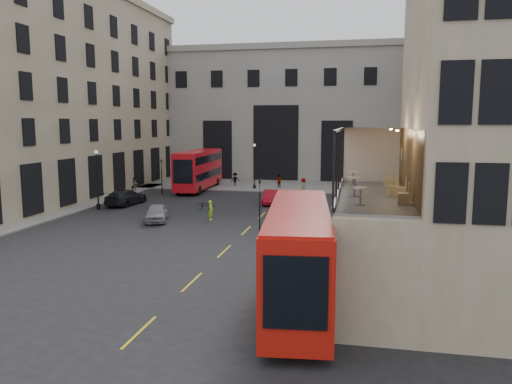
% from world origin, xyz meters
% --- Properties ---
extents(ground, '(140.00, 140.00, 0.00)m').
position_xyz_m(ground, '(0.00, 0.00, 0.00)').
color(ground, black).
rests_on(ground, ground).
extents(host_building_main, '(7.26, 11.40, 15.10)m').
position_xyz_m(host_building_main, '(9.95, 0.00, 7.79)').
color(host_building_main, '#C0AB90').
rests_on(host_building_main, ground).
extents(host_frontage, '(3.00, 11.00, 4.50)m').
position_xyz_m(host_frontage, '(6.50, 0.00, 2.25)').
color(host_frontage, '#C0AB90').
rests_on(host_frontage, ground).
extents(cafe_floor, '(3.00, 10.00, 0.10)m').
position_xyz_m(cafe_floor, '(6.50, 0.00, 4.55)').
color(cafe_floor, slate).
rests_on(cafe_floor, host_frontage).
extents(building_left, '(14.60, 50.60, 22.00)m').
position_xyz_m(building_left, '(-26.96, 20.00, 11.38)').
color(building_left, '#C0AB90').
rests_on(building_left, ground).
extents(gateway, '(35.00, 10.60, 18.00)m').
position_xyz_m(gateway, '(-5.00, 47.99, 9.39)').
color(gateway, '#9E9B93').
rests_on(gateway, ground).
extents(building_right, '(16.60, 18.60, 20.00)m').
position_xyz_m(building_right, '(20.00, 39.97, 10.39)').
color(building_right, gray).
rests_on(building_right, ground).
extents(pavement_far, '(40.00, 12.00, 0.12)m').
position_xyz_m(pavement_far, '(-6.00, 38.00, 0.06)').
color(pavement_far, slate).
rests_on(pavement_far, ground).
extents(pavement_left, '(8.00, 48.00, 0.12)m').
position_xyz_m(pavement_left, '(-22.00, 12.00, 0.06)').
color(pavement_left, slate).
rests_on(pavement_left, ground).
extents(traffic_light_near, '(0.16, 0.20, 3.80)m').
position_xyz_m(traffic_light_near, '(-1.00, 12.00, 2.42)').
color(traffic_light_near, black).
rests_on(traffic_light_near, ground).
extents(traffic_light_far, '(0.16, 0.20, 3.80)m').
position_xyz_m(traffic_light_far, '(-15.00, 28.00, 2.42)').
color(traffic_light_far, black).
rests_on(traffic_light_far, ground).
extents(street_lamp_a, '(0.36, 0.36, 5.33)m').
position_xyz_m(street_lamp_a, '(-17.00, 18.00, 2.39)').
color(street_lamp_a, black).
rests_on(street_lamp_a, ground).
extents(street_lamp_b, '(0.36, 0.36, 5.33)m').
position_xyz_m(street_lamp_b, '(-6.00, 34.00, 2.39)').
color(street_lamp_b, black).
rests_on(street_lamp_b, ground).
extents(bus_near, '(3.53, 10.98, 4.30)m').
position_xyz_m(bus_near, '(3.50, -2.34, 2.42)').
color(bus_near, red).
rests_on(bus_near, ground).
extents(bus_far, '(2.89, 11.45, 4.54)m').
position_xyz_m(bus_far, '(-12.18, 32.22, 2.55)').
color(bus_far, red).
rests_on(bus_far, ground).
extents(car_a, '(2.72, 4.27, 1.35)m').
position_xyz_m(car_a, '(-9.71, 13.91, 0.68)').
color(car_a, gray).
rests_on(car_a, ground).
extents(car_b, '(1.80, 4.12, 1.32)m').
position_xyz_m(car_b, '(-2.33, 24.05, 0.66)').
color(car_b, maroon).
rests_on(car_b, ground).
extents(car_c, '(2.56, 5.31, 1.49)m').
position_xyz_m(car_c, '(-15.68, 20.76, 0.75)').
color(car_c, black).
rests_on(car_c, ground).
extents(bicycle, '(1.68, 0.70, 0.86)m').
position_xyz_m(bicycle, '(-7.51, 19.76, 0.43)').
color(bicycle, gray).
rests_on(bicycle, ground).
extents(cyclist, '(0.44, 0.62, 1.59)m').
position_xyz_m(cyclist, '(-5.63, 15.26, 0.79)').
color(cyclist, '#BFFF1A').
rests_on(cyclist, ground).
extents(pedestrian_a, '(0.93, 0.84, 1.56)m').
position_xyz_m(pedestrian_a, '(-19.00, 29.68, 0.78)').
color(pedestrian_a, gray).
rests_on(pedestrian_a, ground).
extents(pedestrian_b, '(1.29, 1.16, 1.74)m').
position_xyz_m(pedestrian_b, '(-8.73, 35.66, 0.87)').
color(pedestrian_b, gray).
rests_on(pedestrian_b, ground).
extents(pedestrian_c, '(1.00, 0.95, 1.67)m').
position_xyz_m(pedestrian_c, '(-3.30, 35.36, 0.83)').
color(pedestrian_c, gray).
rests_on(pedestrian_c, ground).
extents(pedestrian_d, '(0.83, 1.03, 1.82)m').
position_xyz_m(pedestrian_d, '(0.06, 30.94, 0.91)').
color(pedestrian_d, gray).
rests_on(pedestrian_d, ground).
extents(pedestrian_e, '(0.56, 0.69, 1.66)m').
position_xyz_m(pedestrian_e, '(-15.62, 22.07, 0.83)').
color(pedestrian_e, gray).
rests_on(pedestrian_e, ground).
extents(cafe_table_near, '(0.55, 0.55, 0.69)m').
position_xyz_m(cafe_table_near, '(5.95, -3.01, 5.06)').
color(cafe_table_near, silver).
rests_on(cafe_table_near, cafe_floor).
extents(cafe_table_mid, '(0.67, 0.67, 0.84)m').
position_xyz_m(cafe_table_mid, '(5.69, -0.76, 5.16)').
color(cafe_table_mid, beige).
rests_on(cafe_table_mid, cafe_floor).
extents(cafe_table_far, '(0.54, 0.54, 0.68)m').
position_xyz_m(cafe_table_far, '(5.59, 3.53, 5.05)').
color(cafe_table_far, beige).
rests_on(cafe_table_far, cafe_floor).
extents(cafe_chair_a, '(0.45, 0.45, 0.87)m').
position_xyz_m(cafe_chair_a, '(7.60, -2.58, 4.86)').
color(cafe_chair_a, tan).
rests_on(cafe_chair_a, cafe_floor).
extents(cafe_chair_b, '(0.44, 0.44, 0.84)m').
position_xyz_m(cafe_chair_b, '(7.66, -0.63, 4.86)').
color(cafe_chair_b, tan).
rests_on(cafe_chair_b, cafe_floor).
extents(cafe_chair_c, '(0.50, 0.50, 0.83)m').
position_xyz_m(cafe_chair_c, '(7.32, -0.25, 4.85)').
color(cafe_chair_c, tan).
rests_on(cafe_chair_c, cafe_floor).
extents(cafe_chair_d, '(0.48, 0.48, 0.88)m').
position_xyz_m(cafe_chair_d, '(7.32, 2.84, 4.87)').
color(cafe_chair_d, tan).
rests_on(cafe_chair_d, cafe_floor).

